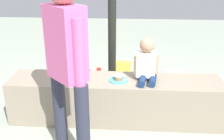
{
  "coord_description": "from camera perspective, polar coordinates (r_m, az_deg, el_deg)",
  "views": [
    {
      "loc": [
        0.16,
        -2.83,
        1.78
      ],
      "look_at": [
        -0.01,
        -0.33,
        0.76
      ],
      "focal_mm": 43.69,
      "sensor_mm": 36.0,
      "label": 1
    }
  ],
  "objects": [
    {
      "name": "water_bottle_near_gift",
      "position": [
        3.8,
        12.33,
        -4.58
      ],
      "size": [
        0.07,
        0.07,
        0.24
      ],
      "color": "silver",
      "rests_on": "ground_plane"
    },
    {
      "name": "child_seated",
      "position": [
        3.04,
        7.27,
        1.6
      ],
      "size": [
        0.28,
        0.33,
        0.48
      ],
      "color": "navy",
      "rests_on": "concrete_ledge"
    },
    {
      "name": "handbag_black_leather",
      "position": [
        4.07,
        -12.28,
        -2.51
      ],
      "size": [
        0.29,
        0.11,
        0.34
      ],
      "color": "black",
      "rests_on": "ground_plane"
    },
    {
      "name": "gift_bag",
      "position": [
        4.46,
        2.35,
        0.31
      ],
      "size": [
        0.25,
        0.12,
        0.3
      ],
      "color": "gold",
      "rests_on": "ground_plane"
    },
    {
      "name": "adult_standing",
      "position": [
        2.33,
        -9.48,
        3.08
      ],
      "size": [
        0.4,
        0.4,
        1.72
      ],
      "color": "#292C3B",
      "rests_on": "ground_plane"
    },
    {
      "name": "handbag_brown_canvas",
      "position": [
        4.27,
        -7.43,
        -0.86
      ],
      "size": [
        0.3,
        0.11,
        0.35
      ],
      "color": "brown",
      "rests_on": "ground_plane"
    },
    {
      "name": "concrete_ledge",
      "position": [
        3.22,
        0.61,
        -6.17
      ],
      "size": [
        2.43,
        0.5,
        0.51
      ],
      "primitive_type": "cube",
      "color": "gray",
      "rests_on": "ground_plane"
    },
    {
      "name": "ground_plane",
      "position": [
        3.35,
        0.59,
        -10.04
      ],
      "size": [
        12.0,
        12.0,
        0.0
      ],
      "primitive_type": "plane",
      "color": "#949F8E"
    },
    {
      "name": "party_cup_red",
      "position": [
        4.54,
        -2.75,
        -0.29
      ],
      "size": [
        0.08,
        0.08,
        0.11
      ],
      "primitive_type": "cylinder",
      "color": "red",
      "rests_on": "ground_plane"
    },
    {
      "name": "cake_box_white",
      "position": [
        4.45,
        13.0,
        -1.27
      ],
      "size": [
        0.37,
        0.35,
        0.12
      ],
      "primitive_type": "cube",
      "rotation": [
        0.0,
        0.0,
        0.22
      ],
      "color": "white",
      "rests_on": "ground_plane"
    },
    {
      "name": "cake_plate",
      "position": [
        3.07,
        1.38,
        -1.87
      ],
      "size": [
        0.22,
        0.22,
        0.07
      ],
      "color": "#4CA5D8",
      "rests_on": "concrete_ledge"
    },
    {
      "name": "railing_post",
      "position": [
        3.8,
        0.01,
        2.67
      ],
      "size": [
        0.36,
        0.36,
        1.33
      ],
      "color": "black",
      "rests_on": "ground_plane"
    }
  ]
}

